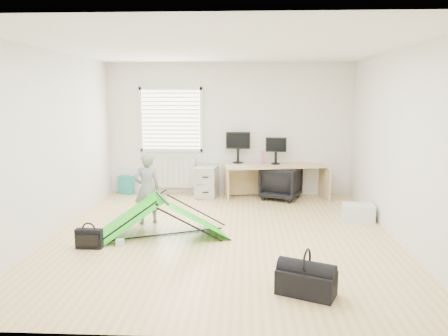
{
  "coord_description": "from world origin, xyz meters",
  "views": [
    {
      "loc": [
        0.32,
        -6.21,
        2.09
      ],
      "look_at": [
        0.0,
        0.4,
        0.95
      ],
      "focal_mm": 35.0,
      "sensor_mm": 36.0,
      "label": 1
    }
  ],
  "objects_px": {
    "thermos": "(262,158)",
    "person": "(147,189)",
    "duffel_bag": "(306,283)",
    "kite": "(163,217)",
    "monitor_right": "(276,154)",
    "office_chair": "(281,183)",
    "laptop_bag": "(89,239)",
    "filing_cabinet": "(207,182)",
    "monitor_left": "(238,152)",
    "storage_crate": "(358,213)",
    "desk": "(275,182)"
  },
  "relations": [
    {
      "from": "kite",
      "to": "storage_crate",
      "type": "xyz_separation_m",
      "value": [
        3.09,
        0.92,
        -0.15
      ]
    },
    {
      "from": "monitor_right",
      "to": "office_chair",
      "type": "bearing_deg",
      "value": -51.41
    },
    {
      "from": "person",
      "to": "kite",
      "type": "relative_size",
      "value": 0.62
    },
    {
      "from": "office_chair",
      "to": "laptop_bag",
      "type": "bearing_deg",
      "value": 68.78
    },
    {
      "from": "person",
      "to": "storage_crate",
      "type": "bearing_deg",
      "value": 160.32
    },
    {
      "from": "filing_cabinet",
      "to": "monitor_left",
      "type": "relative_size",
      "value": 1.29
    },
    {
      "from": "person",
      "to": "duffel_bag",
      "type": "bearing_deg",
      "value": 107.37
    },
    {
      "from": "desk",
      "to": "monitor_right",
      "type": "xyz_separation_m",
      "value": [
        0.01,
        0.11,
        0.54
      ]
    },
    {
      "from": "monitor_left",
      "to": "laptop_bag",
      "type": "bearing_deg",
      "value": -120.16
    },
    {
      "from": "storage_crate",
      "to": "monitor_right",
      "type": "bearing_deg",
      "value": 127.99
    },
    {
      "from": "desk",
      "to": "laptop_bag",
      "type": "height_order",
      "value": "desk"
    },
    {
      "from": "storage_crate",
      "to": "laptop_bag",
      "type": "xyz_separation_m",
      "value": [
        -3.99,
        -1.5,
        -0.0
      ]
    },
    {
      "from": "desk",
      "to": "duffel_bag",
      "type": "distance_m",
      "value": 4.27
    },
    {
      "from": "filing_cabinet",
      "to": "monitor_left",
      "type": "xyz_separation_m",
      "value": [
        0.63,
        0.16,
        0.6
      ]
    },
    {
      "from": "office_chair",
      "to": "duffel_bag",
      "type": "distance_m",
      "value": 4.23
    },
    {
      "from": "desk",
      "to": "thermos",
      "type": "distance_m",
      "value": 0.55
    },
    {
      "from": "office_chair",
      "to": "person",
      "type": "height_order",
      "value": "person"
    },
    {
      "from": "filing_cabinet",
      "to": "storage_crate",
      "type": "xyz_separation_m",
      "value": [
        2.65,
        -1.56,
        -0.18
      ]
    },
    {
      "from": "monitor_right",
      "to": "kite",
      "type": "xyz_separation_m",
      "value": [
        -1.83,
        -2.54,
        -0.59
      ]
    },
    {
      "from": "duffel_bag",
      "to": "kite",
      "type": "bearing_deg",
      "value": 159.13
    },
    {
      "from": "monitor_left",
      "to": "person",
      "type": "xyz_separation_m",
      "value": [
        -1.43,
        -2.03,
        -0.33
      ]
    },
    {
      "from": "monitor_right",
      "to": "duffel_bag",
      "type": "height_order",
      "value": "monitor_right"
    },
    {
      "from": "filing_cabinet",
      "to": "laptop_bag",
      "type": "bearing_deg",
      "value": -106.2
    },
    {
      "from": "laptop_bag",
      "to": "filing_cabinet",
      "type": "bearing_deg",
      "value": 68.93
    },
    {
      "from": "monitor_left",
      "to": "duffel_bag",
      "type": "relative_size",
      "value": 0.82
    },
    {
      "from": "office_chair",
      "to": "storage_crate",
      "type": "relative_size",
      "value": 1.46
    },
    {
      "from": "kite",
      "to": "person",
      "type": "bearing_deg",
      "value": 97.93
    },
    {
      "from": "filing_cabinet",
      "to": "person",
      "type": "relative_size",
      "value": 0.54
    },
    {
      "from": "thermos",
      "to": "laptop_bag",
      "type": "bearing_deg",
      "value": -128.63
    },
    {
      "from": "desk",
      "to": "kite",
      "type": "xyz_separation_m",
      "value": [
        -1.82,
        -2.43,
        -0.05
      ]
    },
    {
      "from": "monitor_left",
      "to": "kite",
      "type": "distance_m",
      "value": 2.91
    },
    {
      "from": "monitor_left",
      "to": "storage_crate",
      "type": "height_order",
      "value": "monitor_left"
    },
    {
      "from": "thermos",
      "to": "storage_crate",
      "type": "xyz_separation_m",
      "value": [
        1.53,
        -1.58,
        -0.68
      ]
    },
    {
      "from": "monitor_left",
      "to": "thermos",
      "type": "height_order",
      "value": "monitor_left"
    },
    {
      "from": "thermos",
      "to": "person",
      "type": "distance_m",
      "value": 2.71
    },
    {
      "from": "storage_crate",
      "to": "thermos",
      "type": "bearing_deg",
      "value": 134.14
    },
    {
      "from": "office_chair",
      "to": "laptop_bag",
      "type": "height_order",
      "value": "office_chair"
    },
    {
      "from": "filing_cabinet",
      "to": "kite",
      "type": "xyz_separation_m",
      "value": [
        -0.44,
        -2.47,
        -0.03
      ]
    },
    {
      "from": "monitor_left",
      "to": "office_chair",
      "type": "distance_m",
      "value": 1.07
    },
    {
      "from": "kite",
      "to": "storage_crate",
      "type": "distance_m",
      "value": 3.23
    },
    {
      "from": "thermos",
      "to": "kite",
      "type": "xyz_separation_m",
      "value": [
        -1.56,
        -2.5,
        -0.53
      ]
    },
    {
      "from": "office_chair",
      "to": "storage_crate",
      "type": "distance_m",
      "value": 1.88
    },
    {
      "from": "thermos",
      "to": "kite",
      "type": "relative_size",
      "value": 0.15
    },
    {
      "from": "monitor_right",
      "to": "office_chair",
      "type": "height_order",
      "value": "monitor_right"
    },
    {
      "from": "monitor_left",
      "to": "person",
      "type": "bearing_deg",
      "value": -123.77
    },
    {
      "from": "monitor_left",
      "to": "duffel_bag",
      "type": "xyz_separation_m",
      "value": [
        0.79,
        -4.48,
        -0.78
      ]
    },
    {
      "from": "monitor_right",
      "to": "laptop_bag",
      "type": "xyz_separation_m",
      "value": [
        -2.73,
        -3.12,
        -0.74
      ]
    },
    {
      "from": "thermos",
      "to": "person",
      "type": "xyz_separation_m",
      "value": [
        -1.92,
        -1.89,
        -0.24
      ]
    },
    {
      "from": "filing_cabinet",
      "to": "storage_crate",
      "type": "relative_size",
      "value": 1.28
    },
    {
      "from": "filing_cabinet",
      "to": "laptop_bag",
      "type": "distance_m",
      "value": 3.34
    }
  ]
}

